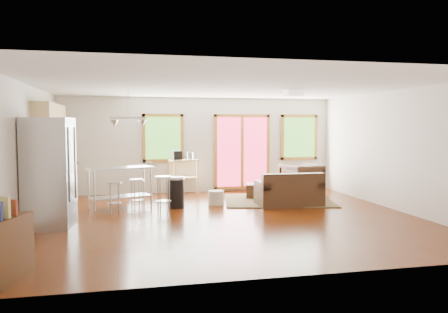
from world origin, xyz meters
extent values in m
cube|color=#331102|center=(0.00, 0.00, -0.01)|extent=(7.50, 7.00, 0.02)
cube|color=silver|center=(0.00, 0.00, 2.61)|extent=(7.50, 7.00, 0.02)
cube|color=beige|center=(0.00, 3.51, 1.30)|extent=(7.50, 0.02, 2.60)
cube|color=beige|center=(-3.76, 0.00, 1.30)|extent=(0.02, 7.00, 2.60)
cube|color=beige|center=(3.76, 0.00, 1.30)|extent=(0.02, 7.00, 2.60)
cube|color=beige|center=(0.00, -3.51, 1.30)|extent=(7.50, 0.02, 2.60)
cube|color=#335F1F|center=(-1.00, 3.46, 1.50)|extent=(0.94, 0.02, 1.14)
cube|color=#905D1E|center=(-1.00, 3.46, 2.11)|extent=(1.10, 0.05, 0.08)
cube|color=#905D1E|center=(-1.00, 3.46, 0.89)|extent=(1.10, 0.05, 0.08)
cube|color=#905D1E|center=(-1.51, 3.46, 1.50)|extent=(0.08, 0.05, 1.30)
cube|color=#905D1E|center=(-0.49, 3.46, 1.50)|extent=(0.08, 0.05, 1.30)
cube|color=#C3274A|center=(1.20, 3.46, 1.10)|extent=(1.44, 0.02, 1.94)
cube|color=#905D1E|center=(1.20, 3.46, 2.11)|extent=(1.60, 0.05, 0.08)
cube|color=#905D1E|center=(1.20, 3.46, 0.09)|extent=(1.60, 0.05, 0.08)
cube|color=#905D1E|center=(0.44, 3.46, 1.10)|extent=(0.08, 0.05, 2.10)
cube|color=#905D1E|center=(1.96, 3.46, 1.10)|extent=(0.08, 0.05, 2.10)
cube|color=#905D1E|center=(1.20, 3.46, 1.10)|extent=(0.08, 0.05, 1.94)
cube|color=#335F1F|center=(2.90, 3.46, 1.50)|extent=(0.94, 0.02, 1.14)
cube|color=#905D1E|center=(2.90, 3.46, 2.11)|extent=(1.10, 0.05, 0.08)
cube|color=#905D1E|center=(2.90, 3.46, 0.89)|extent=(1.10, 0.05, 0.08)
cube|color=#905D1E|center=(2.39, 3.46, 1.50)|extent=(0.08, 0.05, 1.30)
cube|color=#905D1E|center=(3.41, 3.46, 1.50)|extent=(0.08, 0.05, 1.30)
cube|color=#365130|center=(1.64, 1.65, 0.01)|extent=(2.89, 2.42, 0.03)
cube|color=black|center=(1.68, 1.01, 0.20)|extent=(1.47, 0.85, 0.40)
cube|color=black|center=(1.67, 0.70, 0.59)|extent=(1.45, 0.23, 0.37)
cube|color=black|center=(1.05, 1.03, 0.48)|extent=(0.21, 0.82, 0.15)
cube|color=black|center=(2.30, 1.00, 0.48)|extent=(0.21, 0.82, 0.15)
cube|color=black|center=(1.36, 1.07, 0.46)|extent=(0.61, 0.54, 0.12)
cube|color=black|center=(1.99, 1.05, 0.46)|extent=(0.61, 0.54, 0.12)
cube|color=#331B09|center=(1.68, 1.79, 0.41)|extent=(1.10, 0.69, 0.04)
cube|color=#331B09|center=(1.22, 1.58, 0.19)|extent=(0.07, 0.07, 0.39)
cube|color=#331B09|center=(2.12, 1.53, 0.19)|extent=(0.07, 0.07, 0.39)
cube|color=#331B09|center=(1.25, 2.05, 0.19)|extent=(0.07, 0.07, 0.39)
cube|color=#331B09|center=(2.14, 2.00, 0.19)|extent=(0.07, 0.07, 0.39)
imported|color=black|center=(2.51, 2.33, 0.46)|extent=(1.07, 1.02, 0.92)
cube|color=black|center=(1.26, 2.16, 0.18)|extent=(0.67, 0.67, 0.36)
cylinder|color=beige|center=(0.06, 1.46, 0.16)|extent=(0.45, 0.45, 0.32)
imported|color=silver|center=(1.83, 1.71, 0.49)|extent=(0.22, 0.23, 0.18)
sphere|color=#B62D17|center=(1.86, 1.74, 0.64)|extent=(0.08, 0.08, 0.07)
sphere|color=#B62D17|center=(1.81, 1.69, 0.66)|extent=(0.08, 0.08, 0.07)
sphere|color=#B62D17|center=(1.82, 1.75, 0.68)|extent=(0.08, 0.08, 0.07)
imported|color=maroon|center=(1.94, 1.74, 0.54)|extent=(0.21, 0.09, 0.28)
cube|color=tan|center=(-3.45, 1.70, 0.45)|extent=(0.60, 2.20, 0.90)
cube|color=black|center=(-3.45, 1.70, 0.92)|extent=(0.64, 2.24, 0.04)
cube|color=tan|center=(-3.57, 1.70, 1.95)|extent=(0.36, 2.20, 0.70)
cylinder|color=#B7BABC|center=(-3.45, 1.20, 1.03)|extent=(0.12, 0.12, 0.18)
cube|color=black|center=(-3.45, 2.10, 1.04)|extent=(0.22, 0.18, 0.20)
cube|color=#B7BABC|center=(-3.29, -0.17, 0.98)|extent=(0.86, 0.84, 1.97)
cube|color=gray|center=(-2.91, -0.20, 0.98)|extent=(0.09, 0.72, 1.93)
cylinder|color=gray|center=(-2.91, -0.45, 1.15)|extent=(0.03, 0.03, 1.31)
cylinder|color=gray|center=(-2.87, 0.03, 1.15)|extent=(0.03, 0.03, 1.31)
cube|color=#B7BABC|center=(-2.10, 1.60, 0.88)|extent=(1.53, 1.02, 0.04)
cube|color=gray|center=(-2.10, 1.60, 0.24)|extent=(1.42, 0.92, 0.03)
cylinder|color=gray|center=(-2.63, 1.17, 0.43)|extent=(0.05, 0.05, 0.86)
cylinder|color=gray|center=(-1.42, 1.61, 0.43)|extent=(0.05, 0.05, 0.86)
cylinder|color=gray|center=(-2.78, 1.58, 0.43)|extent=(0.05, 0.05, 0.86)
cylinder|color=gray|center=(-1.57, 2.02, 0.43)|extent=(0.05, 0.05, 0.86)
imported|color=silver|center=(-1.47, 1.54, 1.00)|extent=(0.12, 0.10, 0.11)
cylinder|color=#B7BABC|center=(-2.21, 1.00, 0.63)|extent=(0.35, 0.35, 0.04)
cylinder|color=gray|center=(-2.14, 1.09, 0.31)|extent=(0.02, 0.02, 0.62)
cylinder|color=gray|center=(-2.30, 1.07, 0.31)|extent=(0.02, 0.02, 0.62)
cylinder|color=gray|center=(-2.28, 0.90, 0.31)|extent=(0.02, 0.02, 0.62)
cylinder|color=gray|center=(-2.11, 0.93, 0.31)|extent=(0.02, 0.02, 0.62)
cylinder|color=gray|center=(-2.21, 1.00, 0.20)|extent=(0.32, 0.32, 0.01)
cylinder|color=#B7BABC|center=(-1.74, 1.27, 0.65)|extent=(0.40, 0.40, 0.04)
cylinder|color=gray|center=(-1.69, 1.38, 0.31)|extent=(0.03, 0.03, 0.63)
cylinder|color=gray|center=(-1.85, 1.32, 0.31)|extent=(0.03, 0.03, 0.63)
cylinder|color=gray|center=(-1.79, 1.17, 0.31)|extent=(0.03, 0.03, 0.63)
cylinder|color=gray|center=(-1.63, 1.22, 0.31)|extent=(0.03, 0.03, 0.63)
cylinder|color=gray|center=(-1.74, 1.27, 0.20)|extent=(0.37, 0.37, 0.01)
cylinder|color=#B7BABC|center=(-1.19, 0.84, 0.74)|extent=(0.42, 0.42, 0.04)
cylinder|color=gray|center=(-1.12, 0.95, 0.36)|extent=(0.03, 0.03, 0.72)
cylinder|color=gray|center=(-1.31, 0.92, 0.36)|extent=(0.03, 0.03, 0.72)
cylinder|color=gray|center=(-1.27, 0.73, 0.36)|extent=(0.03, 0.03, 0.72)
cylinder|color=gray|center=(-1.08, 0.76, 0.36)|extent=(0.03, 0.03, 0.72)
cylinder|color=gray|center=(-1.19, 0.84, 0.23)|extent=(0.38, 0.38, 0.02)
cylinder|color=black|center=(-0.89, 1.26, 0.32)|extent=(0.44, 0.44, 0.65)
cylinder|color=#B7BABC|center=(-0.89, 1.26, 0.67)|extent=(0.46, 0.46, 0.05)
cube|color=tan|center=(-0.48, 3.29, 0.90)|extent=(0.86, 0.68, 0.04)
cube|color=tan|center=(-0.48, 3.29, 0.43)|extent=(0.81, 0.63, 0.03)
cube|color=tan|center=(-0.74, 3.01, 0.46)|extent=(0.05, 0.05, 0.91)
cube|color=tan|center=(-0.11, 3.19, 0.46)|extent=(0.05, 0.05, 0.91)
cube|color=tan|center=(-0.84, 3.39, 0.46)|extent=(0.05, 0.05, 0.91)
cube|color=tan|center=(-0.22, 3.57, 0.46)|extent=(0.05, 0.05, 0.91)
cube|color=black|center=(-0.66, 3.24, 1.04)|extent=(0.29, 0.27, 0.24)
cylinder|color=#B7BABC|center=(-0.29, 3.34, 1.02)|extent=(0.21, 0.21, 0.20)
cube|color=#331B09|center=(-3.35, -3.03, 0.39)|extent=(0.60, 0.93, 0.77)
cube|color=tan|center=(-3.30, -3.05, 0.90)|extent=(0.18, 0.10, 0.25)
cube|color=maroon|center=(-3.26, -2.91, 0.87)|extent=(0.18, 0.10, 0.19)
cube|color=white|center=(1.60, 0.60, 2.53)|extent=(0.35, 0.35, 0.12)
cylinder|color=gray|center=(-1.90, 1.50, 2.30)|extent=(0.02, 0.02, 0.60)
cube|color=gray|center=(-1.90, 1.50, 2.00)|extent=(0.80, 0.04, 0.03)
cone|color=#B7BABC|center=(-2.20, 1.50, 1.88)|extent=(0.18, 0.18, 0.14)
cone|color=#B7BABC|center=(-1.60, 1.50, 1.88)|extent=(0.18, 0.18, 0.14)
camera|label=1|loc=(-1.87, -8.38, 1.82)|focal=35.00mm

